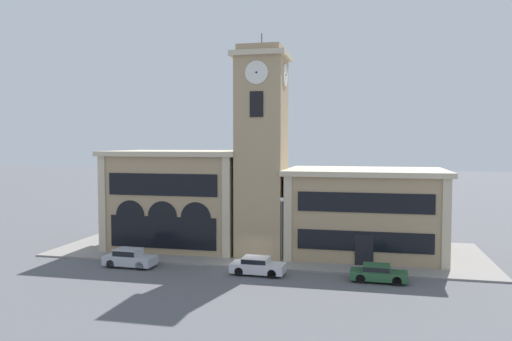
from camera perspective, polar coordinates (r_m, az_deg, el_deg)
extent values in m
plane|color=#56565B|center=(41.65, -0.78, -11.17)|extent=(300.00, 300.00, 0.00)
cube|color=gray|center=(48.37, 1.21, -9.04)|extent=(39.91, 14.19, 0.15)
cube|color=tan|center=(45.09, 0.65, 1.40)|extent=(4.19, 4.19, 17.83)
cube|color=beige|center=(45.71, 0.66, 12.93)|extent=(4.89, 4.89, 0.45)
cube|color=tan|center=(45.80, 0.66, 13.57)|extent=(3.85, 3.85, 0.60)
cylinder|color=#4C4C51|center=(45.97, 0.66, 14.68)|extent=(0.10, 0.10, 1.20)
cylinder|color=silver|center=(43.38, 0.05, 11.15)|extent=(1.99, 0.10, 1.99)
cylinder|color=black|center=(43.31, 0.03, 11.16)|extent=(0.16, 0.04, 0.16)
cylinder|color=silver|center=(45.06, 3.37, 10.85)|extent=(0.10, 1.99, 1.99)
cylinder|color=black|center=(45.05, 3.46, 10.85)|extent=(0.04, 0.16, 0.16)
cube|color=black|center=(43.10, 0.05, 7.60)|extent=(1.17, 0.10, 2.20)
cube|color=tan|center=(50.45, -8.51, -3.43)|extent=(12.74, 9.44, 9.08)
cube|color=beige|center=(50.12, -8.56, 1.99)|extent=(13.44, 10.14, 0.45)
cube|color=beige|center=(48.75, -17.19, -3.77)|extent=(0.70, 0.16, 9.08)
cube|color=beige|center=(44.03, -3.45, -4.37)|extent=(0.70, 0.16, 9.08)
cube|color=black|center=(45.87, -10.69, -1.61)|extent=(10.44, 0.10, 2.00)
cube|color=black|center=(46.44, -10.63, -6.97)|extent=(10.19, 0.10, 2.90)
cylinder|color=black|center=(47.54, -14.20, -5.00)|extent=(2.80, 0.06, 2.80)
cylinder|color=black|center=(46.19, -10.66, -5.20)|extent=(2.80, 0.06, 2.80)
cylinder|color=black|center=(45.03, -6.92, -5.38)|extent=(2.80, 0.06, 2.80)
cube|color=tan|center=(47.16, 12.34, -4.92)|extent=(13.56, 9.44, 7.47)
cube|color=beige|center=(46.77, 12.40, -0.11)|extent=(14.26, 10.14, 0.45)
cube|color=beige|center=(42.96, 3.64, -5.65)|extent=(0.70, 0.16, 7.47)
cube|color=beige|center=(42.88, 20.96, -5.88)|extent=(0.70, 0.16, 7.47)
cube|color=black|center=(42.23, 12.32, -3.62)|extent=(11.12, 0.10, 1.64)
cube|color=black|center=(42.88, 12.25, -8.98)|extent=(1.50, 0.12, 2.69)
cube|color=black|center=(42.73, 12.26, -7.92)|extent=(11.12, 0.10, 1.67)
cube|color=#B2B7C1|center=(43.43, -14.20, -9.90)|extent=(4.31, 1.96, 0.74)
cube|color=#B2B7C1|center=(43.37, -14.41, -9.03)|extent=(2.10, 1.70, 0.57)
cube|color=black|center=(43.37, -14.41, -9.03)|extent=(2.01, 1.74, 0.43)
cylinder|color=black|center=(43.57, -12.14, -10.12)|extent=(0.72, 0.24, 0.71)
cylinder|color=black|center=(42.18, -13.13, -10.57)|extent=(0.72, 0.24, 0.71)
cylinder|color=black|center=(44.79, -15.20, -9.79)|extent=(0.72, 0.24, 0.71)
cylinder|color=black|center=(43.45, -16.26, -10.21)|extent=(0.72, 0.24, 0.71)
cube|color=silver|center=(39.81, 0.22, -11.04)|extent=(4.28, 1.99, 0.72)
cube|color=silver|center=(39.71, -0.02, -10.20)|extent=(2.08, 1.73, 0.46)
cube|color=black|center=(39.71, -0.02, -10.20)|extent=(2.00, 1.77, 0.35)
cylinder|color=black|center=(40.34, 2.35, -11.15)|extent=(0.70, 0.24, 0.69)
cylinder|color=black|center=(38.80, 1.83, -11.73)|extent=(0.70, 0.24, 0.69)
cylinder|color=black|center=(40.96, -1.29, -10.92)|extent=(0.70, 0.24, 0.69)
cylinder|color=black|center=(39.44, -1.96, -11.48)|extent=(0.70, 0.24, 0.69)
cube|color=#285633|center=(38.95, 13.85, -11.53)|extent=(4.21, 1.86, 0.62)
cube|color=#285633|center=(38.82, 13.61, -10.75)|extent=(2.04, 1.62, 0.47)
cube|color=black|center=(38.82, 13.61, -10.75)|extent=(1.97, 1.65, 0.35)
cylinder|color=black|center=(39.72, 15.76, -11.50)|extent=(0.70, 0.24, 0.69)
cylinder|color=black|center=(38.27, 15.80, -12.07)|extent=(0.70, 0.24, 0.69)
cylinder|color=black|center=(39.75, 11.97, -11.44)|extent=(0.70, 0.24, 0.69)
cylinder|color=black|center=(38.29, 11.86, -12.00)|extent=(0.70, 0.24, 0.69)
cylinder|color=#4C4C51|center=(41.27, 2.97, -7.29)|extent=(0.12, 0.12, 5.35)
sphere|color=silver|center=(40.85, 2.98, -3.35)|extent=(0.36, 0.36, 0.36)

